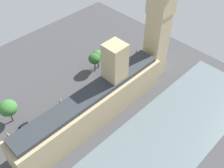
# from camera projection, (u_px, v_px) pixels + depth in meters

# --- Properties ---
(ground_plane) EXTENTS (135.84, 135.84, 0.00)m
(ground_plane) POSITION_uv_depth(u_px,v_px,m) (90.00, 116.00, 104.45)
(ground_plane) COLOR #424244
(river_thames) EXTENTS (29.35, 122.25, 0.25)m
(river_thames) POSITION_uv_depth(u_px,v_px,m) (142.00, 160.00, 90.64)
(river_thames) COLOR slate
(river_thames) RESTS_ON ground
(parliament_building) EXTENTS (10.77, 65.84, 29.26)m
(parliament_building) POSITION_uv_depth(u_px,v_px,m) (95.00, 103.00, 98.56)
(parliament_building) COLOR tan
(parliament_building) RESTS_ON ground
(clock_tower) EXTENTS (8.64, 8.64, 55.68)m
(clock_tower) POSITION_uv_depth(u_px,v_px,m) (160.00, 16.00, 103.76)
(clock_tower) COLOR tan
(clock_tower) RESTS_ON ground
(double_decker_bus_leading) EXTENTS (3.02, 10.60, 4.75)m
(double_decker_bus_leading) POSITION_uv_depth(u_px,v_px,m) (112.00, 71.00, 120.07)
(double_decker_bus_leading) COLOR red
(double_decker_bus_leading) RESTS_ON ground
(car_white_far_end) EXTENTS (1.96, 4.76, 1.74)m
(car_white_far_end) POSITION_uv_depth(u_px,v_px,m) (90.00, 86.00, 115.74)
(car_white_far_end) COLOR silver
(car_white_far_end) RESTS_ON ground
(car_silver_opposite_hall) EXTENTS (2.01, 4.64, 1.74)m
(car_silver_opposite_hall) POSITION_uv_depth(u_px,v_px,m) (75.00, 98.00, 110.35)
(car_silver_opposite_hall) COLOR #B7B7BC
(car_silver_opposite_hall) RESTS_ON ground
(car_dark_green_near_tower) EXTENTS (1.97, 4.67, 1.74)m
(car_dark_green_near_tower) POSITION_uv_depth(u_px,v_px,m) (48.00, 115.00, 103.75)
(car_dark_green_near_tower) COLOR #19472D
(car_dark_green_near_tower) RESTS_ON ground
(car_black_midblock) EXTENTS (2.09, 4.15, 1.74)m
(car_black_midblock) POSITION_uv_depth(u_px,v_px,m) (24.00, 126.00, 99.85)
(car_black_midblock) COLOR black
(car_black_midblock) RESTS_ON ground
(pedestrian_corner) EXTENTS (0.63, 0.57, 1.50)m
(pedestrian_corner) POSITION_uv_depth(u_px,v_px,m) (81.00, 105.00, 107.81)
(pedestrian_corner) COLOR #336B60
(pedestrian_corner) RESTS_ON ground
(pedestrian_by_river_gate) EXTENTS (0.63, 0.53, 1.67)m
(pedestrian_by_river_gate) POSITION_uv_depth(u_px,v_px,m) (73.00, 110.00, 105.71)
(pedestrian_by_river_gate) COLOR gray
(pedestrian_by_river_gate) RESTS_ON ground
(plane_tree_trailing) EXTENTS (6.86, 6.86, 10.37)m
(plane_tree_trailing) POSITION_uv_depth(u_px,v_px,m) (8.00, 108.00, 97.82)
(plane_tree_trailing) COLOR brown
(plane_tree_trailing) RESTS_ON ground
(plane_tree_kerbside) EXTENTS (5.60, 5.60, 9.52)m
(plane_tree_kerbside) POSITION_uv_depth(u_px,v_px,m) (95.00, 59.00, 119.41)
(plane_tree_kerbside) COLOR brown
(plane_tree_kerbside) RESTS_ON ground
(plane_tree_slot_10) EXTENTS (5.13, 5.13, 9.51)m
(plane_tree_slot_10) POSITION_uv_depth(u_px,v_px,m) (98.00, 55.00, 120.90)
(plane_tree_slot_10) COLOR brown
(plane_tree_slot_10) RESTS_ON ground
(street_lamp_slot_11) EXTENTS (0.56, 0.56, 5.87)m
(street_lamp_slot_11) POSITION_uv_depth(u_px,v_px,m) (101.00, 58.00, 124.66)
(street_lamp_slot_11) COLOR black
(street_lamp_slot_11) RESTS_ON ground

